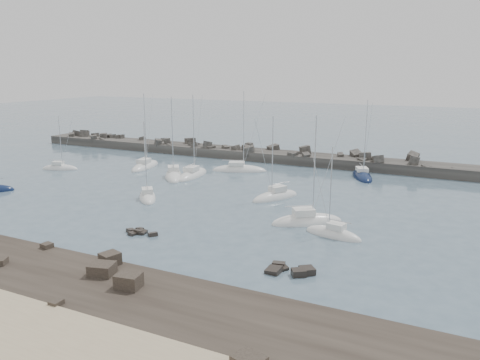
% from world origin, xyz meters
% --- Properties ---
extents(ground, '(400.00, 400.00, 0.00)m').
position_xyz_m(ground, '(0.00, 0.00, 0.00)').
color(ground, '#496172').
rests_on(ground, ground).
extents(rock_shelf, '(140.00, 12.00, 2.06)m').
position_xyz_m(rock_shelf, '(0.03, -21.97, 0.02)').
color(rock_shelf, '#2B231D').
rests_on(rock_shelf, ground).
extents(rock_cluster_near, '(4.20, 2.27, 1.05)m').
position_xyz_m(rock_cluster_near, '(-4.37, -8.36, 0.01)').
color(rock_cluster_near, black).
rests_on(rock_cluster_near, ground).
extents(rock_cluster_far, '(4.43, 2.80, 1.21)m').
position_xyz_m(rock_cluster_far, '(13.86, -10.72, 0.06)').
color(rock_cluster_far, black).
rests_on(rock_cluster_far, ground).
extents(breakwater, '(115.00, 7.29, 5.17)m').
position_xyz_m(breakwater, '(-7.69, 38.01, 0.33)').
color(breakwater, '#33302D').
rests_on(breakwater, ground).
extents(sailboat_0, '(6.85, 4.32, 10.57)m').
position_xyz_m(sailboat_0, '(-38.98, 12.95, 0.14)').
color(sailboat_0, white).
rests_on(sailboat_0, ground).
extents(sailboat_1, '(4.50, 9.63, 14.63)m').
position_xyz_m(sailboat_1, '(-26.02, 21.12, 0.14)').
color(sailboat_1, white).
rests_on(sailboat_1, ground).
extents(sailboat_3, '(3.76, 9.62, 14.87)m').
position_xyz_m(sailboat_3, '(-14.26, 18.74, 0.15)').
color(sailboat_3, white).
rests_on(sailboat_3, ground).
extents(sailboat_4, '(10.13, 6.15, 15.18)m').
position_xyz_m(sailboat_4, '(-8.91, 25.96, 0.13)').
color(sailboat_4, white).
rests_on(sailboat_4, ground).
extents(sailboat_5, '(6.43, 7.10, 11.74)m').
position_xyz_m(sailboat_5, '(-12.68, 3.97, 0.14)').
color(sailboat_5, white).
rests_on(sailboat_5, ground).
extents(sailboat_6, '(5.94, 8.13, 12.75)m').
position_xyz_m(sailboat_6, '(3.68, 11.80, 0.16)').
color(sailboat_6, white).
rests_on(sailboat_6, ground).
extents(sailboat_7, '(8.61, 7.27, 13.90)m').
position_xyz_m(sailboat_7, '(11.09, 3.18, 0.16)').
color(sailboat_7, white).
rests_on(sailboat_7, ground).
extents(sailboat_8, '(5.98, 9.27, 13.99)m').
position_xyz_m(sailboat_8, '(12.01, 30.58, 0.13)').
color(sailboat_8, '#0E1C3E').
rests_on(sailboat_8, ground).
extents(sailboat_9, '(6.92, 3.35, 10.74)m').
position_xyz_m(sailboat_9, '(15.06, 0.27, 0.14)').
color(sailboat_9, white).
rests_on(sailboat_9, ground).
extents(sailboat_13, '(7.58, 9.18, 14.61)m').
position_xyz_m(sailboat_13, '(-16.76, 16.72, 0.15)').
color(sailboat_13, white).
rests_on(sailboat_13, ground).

